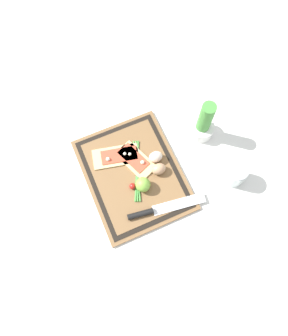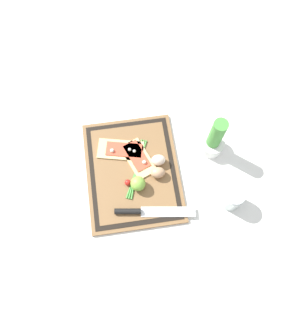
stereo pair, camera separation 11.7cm
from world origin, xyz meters
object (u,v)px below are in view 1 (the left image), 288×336
object	(u,v)px
pizza_slice_far	(135,160)
sauce_jar	(235,175)
egg_pink	(156,157)
cherry_tomato_red	(132,186)
herb_pot	(203,124)
knife	(154,211)
egg_brown	(159,169)
pizza_slice_near	(116,156)
lime	(143,185)

from	to	relation	value
pizza_slice_far	sauce_jar	world-z (taller)	sauce_jar
pizza_slice_far	egg_pink	xyz separation A→B (m)	(0.03, 0.08, 0.02)
cherry_tomato_red	herb_pot	distance (m)	0.38
knife	egg_pink	world-z (taller)	egg_pink
pizza_slice_far	herb_pot	xyz separation A→B (m)	(-0.01, 0.30, 0.05)
egg_brown	egg_pink	bearing A→B (deg)	169.01
pizza_slice_near	cherry_tomato_red	xyz separation A→B (m)	(0.14, 0.01, 0.01)
knife	herb_pot	distance (m)	0.40
pizza_slice_far	lime	xyz separation A→B (m)	(0.11, -0.02, 0.02)
knife	egg_pink	bearing A→B (deg)	153.85
egg_pink	lime	world-z (taller)	lime
sauce_jar	cherry_tomato_red	bearing A→B (deg)	-107.74
egg_brown	cherry_tomato_red	size ratio (longest dim) A/B	2.28
pizza_slice_near	egg_brown	distance (m)	0.18
pizza_slice_near	egg_brown	bearing A→B (deg)	46.48
herb_pot	pizza_slice_near	bearing A→B (deg)	-95.28
pizza_slice_far	cherry_tomato_red	world-z (taller)	cherry_tomato_red
herb_pot	cherry_tomato_red	bearing A→B (deg)	-72.73
pizza_slice_far	egg_pink	size ratio (longest dim) A/B	3.22
cherry_tomato_red	sauce_jar	size ratio (longest dim) A/B	0.25
egg_brown	sauce_jar	world-z (taller)	sauce_jar
pizza_slice_far	herb_pot	size ratio (longest dim) A/B	0.87
pizza_slice_near	lime	size ratio (longest dim) A/B	3.43
herb_pot	sauce_jar	size ratio (longest dim) A/B	2.08
egg_pink	lime	bearing A→B (deg)	-46.85
pizza_slice_near	knife	size ratio (longest dim) A/B	0.65
egg_pink	sauce_jar	bearing A→B (deg)	52.13
pizza_slice_near	cherry_tomato_red	bearing A→B (deg)	3.66
knife	egg_brown	bearing A→B (deg)	149.03
cherry_tomato_red	herb_pot	size ratio (longest dim) A/B	0.12
pizza_slice_far	cherry_tomato_red	size ratio (longest dim) A/B	7.33
pizza_slice_far	egg_brown	distance (m)	0.10
cherry_tomato_red	knife	bearing A→B (deg)	17.08
knife	sauce_jar	bearing A→B (deg)	89.63
lime	sauce_jar	world-z (taller)	sauce_jar
herb_pot	sauce_jar	xyz separation A→B (m)	(0.23, 0.02, -0.03)
egg_brown	egg_pink	distance (m)	0.05
pizza_slice_far	cherry_tomato_red	distance (m)	0.11
lime	egg_brown	bearing A→B (deg)	113.23
egg_brown	herb_pot	world-z (taller)	herb_pot
pizza_slice_near	sauce_jar	bearing A→B (deg)	55.68
egg_pink	lime	xyz separation A→B (m)	(0.09, -0.09, 0.01)
sauce_jar	knife	bearing A→B (deg)	-90.37
pizza_slice_near	sauce_jar	size ratio (longest dim) A/B	1.97
herb_pot	sauce_jar	bearing A→B (deg)	6.02
pizza_slice_near	pizza_slice_far	xyz separation A→B (m)	(0.05, 0.06, 0.00)
knife	egg_pink	size ratio (longest dim) A/B	5.42
sauce_jar	egg_brown	bearing A→B (deg)	-118.76
knife	sauce_jar	world-z (taller)	sauce_jar
cherry_tomato_red	herb_pot	bearing A→B (deg)	107.27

